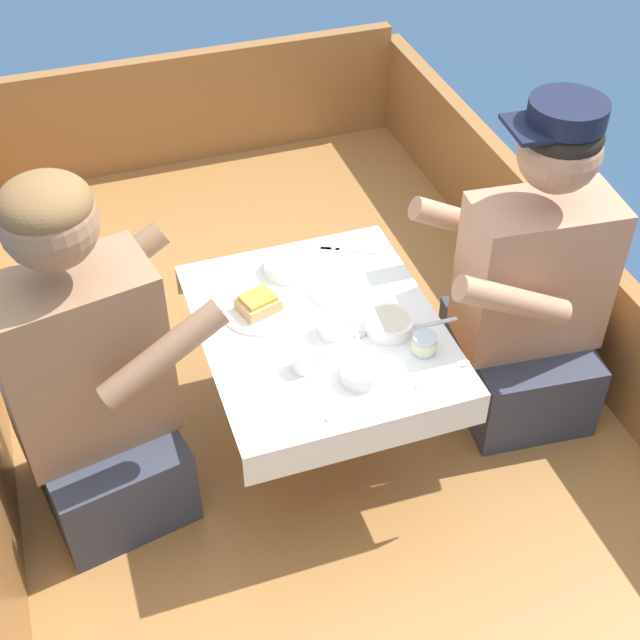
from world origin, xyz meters
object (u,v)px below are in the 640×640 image
object	(u,v)px
tin_can	(424,344)
coffee_cup_starboard	(304,360)
person_port	(90,383)
person_starboard	(529,293)
sandwich	(258,303)
coffee_cup_port	(333,324)

from	to	relation	value
tin_can	coffee_cup_starboard	bearing A→B (deg)	172.42
person_port	tin_can	distance (m)	0.86
person_starboard	coffee_cup_starboard	world-z (taller)	person_starboard
person_port	person_starboard	xyz separation A→B (m)	(1.24, -0.03, -0.01)
coffee_cup_starboard	tin_can	xyz separation A→B (m)	(0.32, -0.04, -0.00)
person_starboard	sandwich	world-z (taller)	person_starboard
person_port	sandwich	world-z (taller)	person_port
person_port	coffee_cup_starboard	distance (m)	0.55
person_starboard	tin_can	xyz separation A→B (m)	(-0.40, -0.15, 0.05)
coffee_cup_port	coffee_cup_starboard	bearing A→B (deg)	-137.44
person_starboard	sandwich	bearing A→B (deg)	-5.40
coffee_cup_port	coffee_cup_starboard	size ratio (longest dim) A/B	1.18
person_starboard	person_port	bearing A→B (deg)	3.94
sandwich	coffee_cup_starboard	world-z (taller)	sandwich
coffee_cup_port	coffee_cup_starboard	distance (m)	0.16
coffee_cup_port	tin_can	size ratio (longest dim) A/B	1.57
sandwich	tin_can	xyz separation A→B (m)	(0.37, -0.29, -0.00)
person_port	coffee_cup_port	distance (m)	0.65
person_port	coffee_cup_port	xyz separation A→B (m)	(0.64, -0.03, 0.04)
person_port	coffee_cup_port	bearing A→B (deg)	-13.91
coffee_cup_starboard	tin_can	distance (m)	0.32
coffee_cup_port	tin_can	distance (m)	0.25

